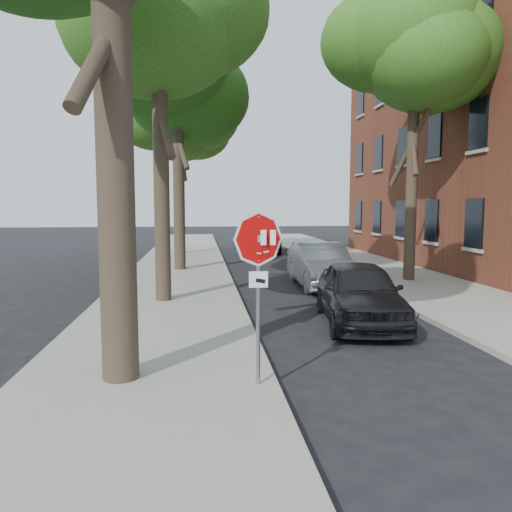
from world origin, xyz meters
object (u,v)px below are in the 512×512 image
at_px(tree_mid_b, 177,79).
at_px(tree_right, 413,80).
at_px(stop_sign, 258,264).
at_px(car_a, 360,293).
at_px(car_d, 261,241).
at_px(tree_mid_a, 158,29).
at_px(car_b, 321,265).
at_px(tree_far, 177,125).

height_order(tree_mid_b, tree_right, tree_mid_b).
height_order(stop_sign, car_a, stop_sign).
bearing_deg(tree_right, car_a, -121.98).
distance_m(stop_sign, car_d, 22.55).
bearing_deg(car_d, stop_sign, -89.62).
xyz_separation_m(tree_mid_a, car_b, (5.19, 2.28, -6.85)).
distance_m(tree_mid_b, car_d, 11.86).
bearing_deg(stop_sign, tree_far, 95.46).
relative_size(tree_mid_a, tree_right, 1.06).
distance_m(tree_mid_a, car_d, 17.35).
relative_size(tree_far, car_a, 2.13).
height_order(tree_far, tree_right, same).
height_order(tree_far, car_d, tree_far).
height_order(car_a, car_b, car_b).
distance_m(stop_sign, car_a, 5.15).
relative_size(car_a, car_d, 0.86).
bearing_deg(tree_far, car_a, -73.89).
bearing_deg(tree_mid_b, car_a, -65.31).
bearing_deg(tree_mid_b, car_b, -43.42).
xyz_separation_m(tree_mid_a, car_d, (4.73, 15.20, -6.90)).
bearing_deg(tree_right, tree_mid_b, 154.48).
bearing_deg(tree_mid_b, tree_mid_a, -91.63).
bearing_deg(stop_sign, tree_mid_a, 105.07).
bearing_deg(tree_mid_b, tree_far, 92.44).
height_order(car_a, car_d, car_a).
bearing_deg(tree_right, tree_far, 128.34).
xyz_separation_m(tree_mid_a, tree_mid_b, (0.20, 7.01, 0.39)).
bearing_deg(car_a, tree_mid_a, 155.35).
xyz_separation_m(stop_sign, car_a, (2.90, 4.09, -1.20)).
bearing_deg(tree_mid_a, stop_sign, -74.93).
xyz_separation_m(stop_sign, tree_mid_a, (-1.92, 7.14, 5.66)).
height_order(tree_mid_b, car_a, tree_mid_b).
height_order(tree_mid_a, car_a, tree_mid_a).
bearing_deg(car_d, car_a, -82.16).
bearing_deg(car_b, tree_right, 12.20).
distance_m(tree_mid_a, tree_mid_b, 7.02).
bearing_deg(tree_far, tree_right, -51.66).
bearing_deg(tree_mid_b, car_d, 61.06).
distance_m(tree_far, car_a, 18.89).
bearing_deg(tree_mid_b, tree_right, -25.52).
height_order(stop_sign, car_d, stop_sign).
relative_size(car_a, car_b, 0.95).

